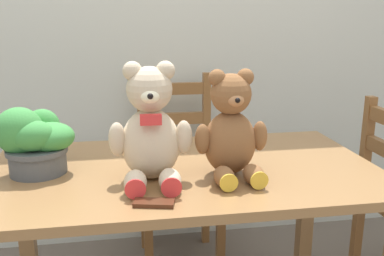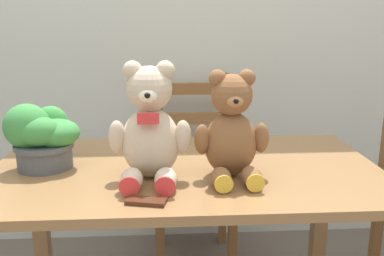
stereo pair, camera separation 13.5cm
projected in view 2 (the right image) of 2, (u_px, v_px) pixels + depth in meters
The scene contains 7 objects.
wall_back at pixel (177, 8), 2.24m from camera, with size 8.00×0.04×2.60m, color silver.
dining_table at pixel (186, 198), 1.50m from camera, with size 1.32×0.75×0.76m.
wooden_chair_behind at pixel (193, 176), 2.20m from camera, with size 0.39×0.41×0.97m.
teddy_bear_left at pixel (150, 129), 1.33m from camera, with size 0.26×0.26×0.37m.
teddy_bear_right at pixel (232, 132), 1.35m from camera, with size 0.24×0.24×0.34m.
potted_plant at pixel (42, 136), 1.44m from camera, with size 0.25×0.21×0.22m.
chocolate_bar at pixel (146, 201), 1.18m from camera, with size 0.11×0.05×0.01m, color #472314.
Camera 2 is at (-0.07, -1.01, 1.26)m, focal length 40.00 mm.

